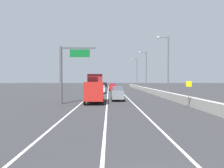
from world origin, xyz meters
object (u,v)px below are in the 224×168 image
(speed_advisory_sign, at_px, (189,92))
(box_truck, at_px, (95,90))
(car_silver_1, at_px, (102,89))
(car_red_5, at_px, (112,87))
(overhead_sign_gantry, at_px, (67,68))
(lamp_post_right_fourth, at_px, (136,72))
(lamp_post_right_third, at_px, (145,69))
(car_green_0, at_px, (88,89))
(lamp_post_right_second, at_px, (167,63))
(car_black_2, at_px, (105,85))
(car_gray_4, at_px, (117,94))
(car_blue_3, at_px, (113,86))

(speed_advisory_sign, bearing_deg, box_truck, 149.56)
(car_silver_1, height_order, car_red_5, car_red_5)
(car_silver_1, height_order, box_truck, box_truck)
(overhead_sign_gantry, xyz_separation_m, lamp_post_right_fourth, (15.59, 54.61, 1.46))
(car_red_5, bearing_deg, lamp_post_right_fourth, 62.51)
(speed_advisory_sign, height_order, lamp_post_right_third, lamp_post_right_third)
(box_truck, bearing_deg, lamp_post_right_third, 68.84)
(car_green_0, bearing_deg, overhead_sign_gantry, -91.02)
(lamp_post_right_second, relative_size, box_truck, 1.43)
(overhead_sign_gantry, distance_m, car_silver_1, 24.34)
(lamp_post_right_fourth, relative_size, car_black_2, 2.65)
(overhead_sign_gantry, relative_size, car_red_5, 1.68)
(overhead_sign_gantry, relative_size, lamp_post_right_second, 0.69)
(lamp_post_right_third, xyz_separation_m, lamp_post_right_fourth, (0.13, 22.04, 0.00))
(overhead_sign_gantry, distance_m, lamp_post_right_second, 19.01)
(overhead_sign_gantry, distance_m, car_gray_4, 9.04)
(car_red_5, bearing_deg, overhead_sign_gantry, -99.90)
(box_truck, bearing_deg, car_gray_4, 42.56)
(speed_advisory_sign, relative_size, lamp_post_right_fourth, 0.28)
(lamp_post_right_third, relative_size, lamp_post_right_fourth, 1.00)
(overhead_sign_gantry, bearing_deg, car_silver_1, 80.98)
(car_gray_4, xyz_separation_m, car_red_5, (-0.32, 32.35, -0.03))
(lamp_post_right_third, relative_size, car_gray_4, 2.32)
(car_gray_4, bearing_deg, car_blue_3, 89.80)
(car_gray_4, bearing_deg, overhead_sign_gantry, -145.22)
(overhead_sign_gantry, relative_size, car_gray_4, 1.61)
(lamp_post_right_third, bearing_deg, overhead_sign_gantry, -115.40)
(car_green_0, bearing_deg, lamp_post_right_fourth, 61.95)
(overhead_sign_gantry, bearing_deg, car_blue_3, 81.43)
(car_blue_3, bearing_deg, speed_advisory_sign, -81.64)
(lamp_post_right_second, distance_m, lamp_post_right_third, 22.05)
(lamp_post_right_second, bearing_deg, speed_advisory_sign, -95.27)
(lamp_post_right_second, bearing_deg, car_red_5, 109.30)
(lamp_post_right_fourth, height_order, car_blue_3, lamp_post_right_fourth)
(car_silver_1, height_order, car_blue_3, car_blue_3)
(car_green_0, xyz_separation_m, car_gray_4, (6.32, -21.51, 0.04))
(overhead_sign_gantry, bearing_deg, car_red_5, 80.10)
(lamp_post_right_second, relative_size, car_silver_1, 2.34)
(overhead_sign_gantry, height_order, lamp_post_right_second, lamp_post_right_second)
(speed_advisory_sign, height_order, box_truck, box_truck)
(car_silver_1, xyz_separation_m, car_red_5, (2.70, 13.32, 0.08))
(overhead_sign_gantry, distance_m, lamp_post_right_third, 36.08)
(car_black_2, distance_m, car_red_5, 26.07)
(lamp_post_right_third, distance_m, car_blue_3, 16.69)
(speed_advisory_sign, xyz_separation_m, car_black_2, (-10.50, 67.66, -0.72))
(car_red_5, bearing_deg, car_silver_1, -101.45)
(lamp_post_right_second, height_order, car_green_0, lamp_post_right_second)
(lamp_post_right_second, bearing_deg, car_silver_1, 132.20)
(speed_advisory_sign, bearing_deg, lamp_post_right_second, 84.73)
(car_green_0, xyz_separation_m, car_black_2, (3.39, 36.79, 0.02))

